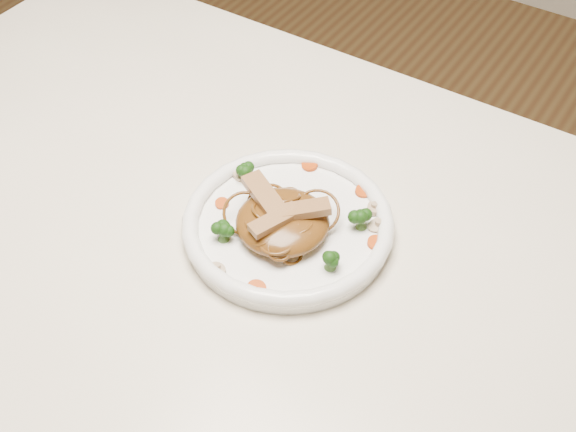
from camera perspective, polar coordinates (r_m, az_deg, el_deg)
The scene contains 19 objects.
table at distance 1.02m, azimuth -4.33°, elevation -4.48°, with size 1.20×0.80×0.75m.
plate at distance 0.93m, azimuth 0.00°, elevation -0.94°, with size 0.25×0.25×0.02m, color white.
noodle_mound at distance 0.90m, azimuth -0.41°, elevation -0.43°, with size 0.11×0.11×0.04m, color brown.
chicken_a at distance 0.89m, azimuth 0.92°, elevation 0.44°, with size 0.07×0.02×0.01m, color #9D724A.
chicken_b at distance 0.90m, azimuth -1.70°, elevation 1.46°, with size 0.08×0.02×0.01m, color #9D724A.
chicken_c at distance 0.88m, azimuth -1.00°, elevation -0.31°, with size 0.06×0.02×0.01m, color #9D724A.
broccoli_0 at distance 0.91m, azimuth 5.52°, elevation -0.15°, with size 0.03×0.03×0.03m, color #16430E, non-canonical shape.
broccoli_1 at distance 0.97m, azimuth -3.28°, elevation 3.49°, with size 0.02×0.02×0.03m, color #16430E, non-canonical shape.
broccoli_2 at distance 0.90m, azimuth -4.85°, elevation -1.16°, with size 0.02×0.02×0.03m, color #16430E, non-canonical shape.
broccoli_3 at distance 0.87m, azimuth 3.18°, elevation -3.19°, with size 0.03×0.03×0.03m, color #16430E, non-canonical shape.
carrot_0 at distance 0.96m, azimuth 5.60°, elevation 1.84°, with size 0.02×0.02×0.01m, color #B53906.
carrot_1 at distance 0.95m, azimuth -4.94°, elevation 0.93°, with size 0.02×0.02×0.01m, color #B53906.
carrot_2 at distance 0.90m, azimuth 6.56°, elevation -2.00°, with size 0.02×0.02×0.01m, color #B53906.
carrot_3 at distance 0.99m, azimuth 1.62°, elevation 3.80°, with size 0.02×0.02×0.01m, color #B53906.
carrot_4 at distance 0.85m, azimuth -2.37°, elevation -5.43°, with size 0.02×0.02×0.01m, color #B53906.
mushroom_0 at distance 0.87m, azimuth -5.24°, elevation -3.96°, with size 0.02×0.02×0.01m, color beige.
mushroom_1 at distance 0.92m, azimuth 6.73°, elevation -0.69°, with size 0.03×0.03×0.01m, color beige.
mushroom_2 at distance 0.98m, azimuth -3.63°, elevation 3.09°, with size 0.02×0.02×0.01m, color beige.
mushroom_3 at distance 0.94m, azimuth 6.43°, elevation 0.60°, with size 0.03×0.03×0.01m, color beige.
Camera 1 is at (0.41, -0.50, 1.44)m, focal length 47.82 mm.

